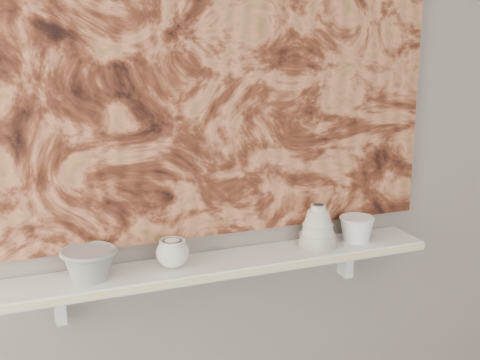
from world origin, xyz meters
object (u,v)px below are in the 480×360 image
painting (210,61)px  bell_vessel (318,226)px  bowl_grey (89,264)px  cup_cream (173,253)px  bowl_white (357,229)px  shelf (221,265)px

painting → bell_vessel: 0.64m
bowl_grey → bell_vessel: bearing=0.0°
cup_cream → bell_vessel: bell_vessel is taller
bowl_white → bell_vessel: bearing=180.0°
bowl_grey → bowl_white: (0.89, 0.00, -0.00)m
shelf → bowl_grey: 0.41m
painting → bell_vessel: (0.34, -0.08, -0.54)m
shelf → cup_cream: (-0.16, 0.00, 0.06)m
painting → bowl_grey: size_ratio=9.12×
shelf → bowl_grey: bowl_grey is taller
bowl_white → bowl_grey: bearing=180.0°
painting → cup_cream: painting is taller
bowl_grey → bell_vessel: (0.75, 0.00, 0.02)m
shelf → bell_vessel: 0.35m
shelf → bowl_white: bearing=0.0°
bell_vessel → cup_cream: bearing=180.0°
shelf → cup_cream: cup_cream is taller
shelf → bell_vessel: (0.34, 0.00, 0.09)m
bowl_white → shelf: bearing=180.0°
bowl_grey → bell_vessel: size_ratio=1.14×
bowl_grey → bowl_white: 0.89m
shelf → bowl_white: bowl_white is taller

